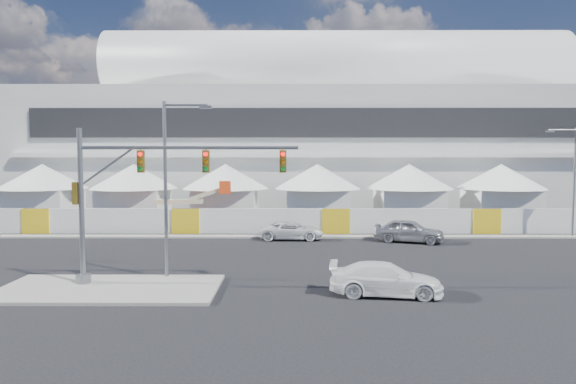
{
  "coord_description": "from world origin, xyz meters",
  "views": [
    {
      "loc": [
        2.34,
        -26.21,
        6.17
      ],
      "look_at": [
        2.19,
        10.0,
        3.64
      ],
      "focal_mm": 32.0,
      "sensor_mm": 36.0,
      "label": 1
    }
  ],
  "objects_px": {
    "pickup_near": "(386,279)",
    "lot_car_c": "(118,218)",
    "traffic_mast": "(129,197)",
    "streetlight_median": "(170,177)",
    "pickup_curb": "(292,231)",
    "boom_lift": "(172,215)",
    "sedan_silver": "(409,231)",
    "streetlight_curb": "(572,174)",
    "lot_car_b": "(551,218)"
  },
  "relations": [
    {
      "from": "lot_car_c",
      "to": "streetlight_curb",
      "type": "xyz_separation_m",
      "value": [
        36.75,
        -6.96,
        4.18
      ]
    },
    {
      "from": "lot_car_b",
      "to": "streetlight_median",
      "type": "relative_size",
      "value": 0.53
    },
    {
      "from": "pickup_curb",
      "to": "boom_lift",
      "type": "relative_size",
      "value": 0.6
    },
    {
      "from": "traffic_mast",
      "to": "streetlight_median",
      "type": "distance_m",
      "value": 2.31
    },
    {
      "from": "pickup_near",
      "to": "lot_car_c",
      "type": "xyz_separation_m",
      "value": [
        -19.75,
        23.2,
        -0.07
      ]
    },
    {
      "from": "pickup_curb",
      "to": "lot_car_c",
      "type": "distance_m",
      "value": 17.5
    },
    {
      "from": "traffic_mast",
      "to": "streetlight_median",
      "type": "relative_size",
      "value": 1.22
    },
    {
      "from": "lot_car_c",
      "to": "traffic_mast",
      "type": "xyz_separation_m",
      "value": [
        7.89,
        -21.65,
        3.63
      ]
    },
    {
      "from": "pickup_near",
      "to": "lot_car_b",
      "type": "bearing_deg",
      "value": -33.36
    },
    {
      "from": "lot_car_b",
      "to": "streetlight_curb",
      "type": "bearing_deg",
      "value": 154.82
    },
    {
      "from": "lot_car_c",
      "to": "streetlight_median",
      "type": "relative_size",
      "value": 0.51
    },
    {
      "from": "lot_car_c",
      "to": "pickup_near",
      "type": "bearing_deg",
      "value": -125.99
    },
    {
      "from": "lot_car_b",
      "to": "boom_lift",
      "type": "height_order",
      "value": "boom_lift"
    },
    {
      "from": "pickup_curb",
      "to": "pickup_near",
      "type": "height_order",
      "value": "pickup_near"
    },
    {
      "from": "sedan_silver",
      "to": "lot_car_b",
      "type": "xyz_separation_m",
      "value": [
        14.12,
        7.68,
        -0.05
      ]
    },
    {
      "from": "streetlight_median",
      "to": "lot_car_c",
      "type": "bearing_deg",
      "value": 115.17
    },
    {
      "from": "streetlight_median",
      "to": "sedan_silver",
      "type": "bearing_deg",
      "value": 37.58
    },
    {
      "from": "lot_car_b",
      "to": "streetlight_median",
      "type": "height_order",
      "value": "streetlight_median"
    },
    {
      "from": "pickup_near",
      "to": "lot_car_c",
      "type": "distance_m",
      "value": 30.47
    },
    {
      "from": "lot_car_b",
      "to": "traffic_mast",
      "type": "bearing_deg",
      "value": 112.8
    },
    {
      "from": "pickup_near",
      "to": "streetlight_curb",
      "type": "xyz_separation_m",
      "value": [
        17.0,
        16.24,
        4.11
      ]
    },
    {
      "from": "sedan_silver",
      "to": "streetlight_curb",
      "type": "distance_m",
      "value": 13.5
    },
    {
      "from": "traffic_mast",
      "to": "sedan_silver",
      "type": "bearing_deg",
      "value": 37.87
    },
    {
      "from": "lot_car_b",
      "to": "pickup_near",
      "type": "bearing_deg",
      "value": 128.84
    },
    {
      "from": "pickup_curb",
      "to": "lot_car_b",
      "type": "distance_m",
      "value": 23.48
    },
    {
      "from": "sedan_silver",
      "to": "streetlight_curb",
      "type": "relative_size",
      "value": 0.59
    },
    {
      "from": "sedan_silver",
      "to": "traffic_mast",
      "type": "relative_size",
      "value": 0.46
    },
    {
      "from": "pickup_near",
      "to": "lot_car_b",
      "type": "relative_size",
      "value": 1.08
    },
    {
      "from": "sedan_silver",
      "to": "streetlight_curb",
      "type": "bearing_deg",
      "value": -61.73
    },
    {
      "from": "lot_car_c",
      "to": "boom_lift",
      "type": "height_order",
      "value": "boom_lift"
    },
    {
      "from": "sedan_silver",
      "to": "streetlight_median",
      "type": "bearing_deg",
      "value": 146.35
    },
    {
      "from": "pickup_curb",
      "to": "pickup_near",
      "type": "bearing_deg",
      "value": -163.32
    },
    {
      "from": "pickup_curb",
      "to": "lot_car_c",
      "type": "bearing_deg",
      "value": 64.52
    },
    {
      "from": "traffic_mast",
      "to": "streetlight_median",
      "type": "bearing_deg",
      "value": 40.35
    },
    {
      "from": "streetlight_curb",
      "to": "boom_lift",
      "type": "relative_size",
      "value": 1.04
    },
    {
      "from": "lot_car_c",
      "to": "sedan_silver",
      "type": "bearing_deg",
      "value": -97.11
    },
    {
      "from": "pickup_curb",
      "to": "streetlight_median",
      "type": "relative_size",
      "value": 0.55
    },
    {
      "from": "pickup_curb",
      "to": "streetlight_median",
      "type": "bearing_deg",
      "value": 155.23
    },
    {
      "from": "pickup_near",
      "to": "lot_car_c",
      "type": "relative_size",
      "value": 1.11
    },
    {
      "from": "sedan_silver",
      "to": "traffic_mast",
      "type": "bearing_deg",
      "value": 146.64
    },
    {
      "from": "pickup_curb",
      "to": "lot_car_b",
      "type": "relative_size",
      "value": 1.03
    },
    {
      "from": "pickup_near",
      "to": "streetlight_median",
      "type": "xyz_separation_m",
      "value": [
        -10.23,
        2.94,
        4.44
      ]
    },
    {
      "from": "streetlight_curb",
      "to": "lot_car_c",
      "type": "bearing_deg",
      "value": 169.27
    },
    {
      "from": "pickup_near",
      "to": "traffic_mast",
      "type": "bearing_deg",
      "value": 89.35
    },
    {
      "from": "streetlight_median",
      "to": "boom_lift",
      "type": "height_order",
      "value": "streetlight_median"
    },
    {
      "from": "boom_lift",
      "to": "sedan_silver",
      "type": "bearing_deg",
      "value": -30.22
    },
    {
      "from": "pickup_curb",
      "to": "traffic_mast",
      "type": "xyz_separation_m",
      "value": [
        -7.71,
        -13.71,
        3.62
      ]
    },
    {
      "from": "pickup_curb",
      "to": "streetlight_curb",
      "type": "xyz_separation_m",
      "value": [
        21.15,
        0.97,
        4.17
      ]
    },
    {
      "from": "streetlight_median",
      "to": "boom_lift",
      "type": "xyz_separation_m",
      "value": [
        -4.29,
        18.84,
        -4.08
      ]
    },
    {
      "from": "lot_car_b",
      "to": "streetlight_curb",
      "type": "xyz_separation_m",
      "value": [
        -1.41,
        -5.55,
        4.05
      ]
    }
  ]
}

